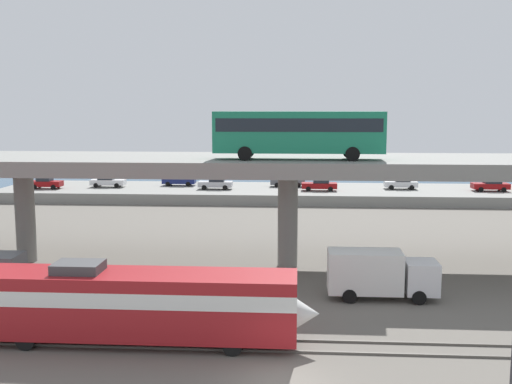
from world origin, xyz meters
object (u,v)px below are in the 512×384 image
at_px(parked_car_2, 401,183).
at_px(parked_car_4, 108,181).
at_px(service_truck_east, 379,273).
at_px(parked_car_0, 491,185).
at_px(parked_car_1, 320,185).
at_px(parked_car_6, 288,181).
at_px(transit_bus_on_overpass, 298,130).
at_px(parked_car_7, 179,180).
at_px(parked_car_3, 216,183).
at_px(train_locomotive, 150,302).
at_px(parked_car_5, 46,183).

bearing_deg(parked_car_2, parked_car_4, 0.85).
xyz_separation_m(service_truck_east, parked_car_0, (19.60, 41.81, 0.48)).
bearing_deg(parked_car_4, parked_car_1, -3.56).
distance_m(parked_car_0, parked_car_6, 26.16).
bearing_deg(transit_bus_on_overpass, parked_car_2, -110.01).
height_order(parked_car_4, parked_car_7, same).
bearing_deg(service_truck_east, parked_car_4, 125.85).
distance_m(parked_car_0, parked_car_2, 11.22).
xyz_separation_m(transit_bus_on_overpass, parked_car_1, (2.83, 34.90, -8.23)).
xyz_separation_m(transit_bus_on_overpass, parked_car_3, (-10.74, 35.52, -8.22)).
xyz_separation_m(parked_car_2, parked_car_3, (-24.30, -1.72, 0.00)).
relative_size(train_locomotive, parked_car_1, 3.90).
xyz_separation_m(parked_car_1, parked_car_6, (-4.12, 3.86, 0.00)).
relative_size(service_truck_east, parked_car_3, 1.53).
relative_size(parked_car_0, parked_car_1, 1.01).
height_order(transit_bus_on_overpass, service_truck_east, transit_bus_on_overpass).
bearing_deg(parked_car_0, parked_car_7, -3.98).
xyz_separation_m(parked_car_0, parked_car_5, (-57.92, -1.53, -0.00)).
height_order(parked_car_0, parked_car_6, same).
xyz_separation_m(transit_bus_on_overpass, parked_car_7, (-16.21, 38.85, -8.22)).
xyz_separation_m(parked_car_3, parked_car_7, (-5.47, 3.33, 0.00)).
distance_m(parked_car_0, parked_car_5, 57.94).
bearing_deg(parked_car_0, parked_car_5, 1.51).
xyz_separation_m(service_truck_east, parked_car_4, (-30.68, 42.47, 0.48)).
bearing_deg(parked_car_3, transit_bus_on_overpass, 106.82).
height_order(service_truck_east, parked_car_7, service_truck_east).
relative_size(parked_car_1, parked_car_4, 0.99).
relative_size(train_locomotive, parked_car_6, 3.79).
bearing_deg(parked_car_2, train_locomotive, 67.77).
distance_m(transit_bus_on_overpass, parked_car_5, 48.56).
bearing_deg(parked_car_3, parked_car_6, -161.08).
bearing_deg(parked_car_1, train_locomotive, 78.18).
xyz_separation_m(train_locomotive, transit_bus_on_overpass, (7.43, 14.10, 8.15)).
bearing_deg(service_truck_east, parked_car_3, 110.99).
bearing_deg(parked_car_0, service_truck_east, 64.89).
bearing_deg(parked_car_4, parked_car_0, -0.75).
relative_size(train_locomotive, transit_bus_on_overpass, 1.47).
relative_size(parked_car_0, parked_car_6, 0.98).
bearing_deg(parked_car_1, transit_bus_on_overpass, 85.37).
xyz_separation_m(parked_car_6, parked_car_7, (-14.91, 0.09, -0.00)).
height_order(parked_car_4, parked_car_6, same).
bearing_deg(parked_car_4, parked_car_2, 0.85).
height_order(parked_car_1, parked_car_7, same).
height_order(transit_bus_on_overpass, parked_car_7, transit_bus_on_overpass).
bearing_deg(parked_car_0, parked_car_1, 2.89).
relative_size(parked_car_0, parked_car_7, 1.01).
xyz_separation_m(transit_bus_on_overpass, parked_car_0, (24.71, 36.00, -8.22)).
relative_size(parked_car_0, parked_car_2, 1.08).
bearing_deg(parked_car_4, train_locomotive, -70.34).
distance_m(train_locomotive, parked_car_7, 53.67).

